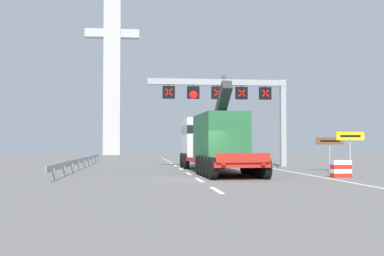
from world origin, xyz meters
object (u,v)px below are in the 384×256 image
Objects in this scene: overhead_lane_gantry at (235,97)px; heavy_haul_truck_red at (212,140)px; crash_barrier_striped at (341,169)px; bridge_pylon_distant at (112,55)px; tourist_info_sign_brown at (330,145)px; exit_sign_yellow at (350,141)px.

overhead_lane_gantry is 6.00m from heavy_haul_truck_red.
bridge_pylon_distant is (-15.16, 55.96, 16.32)m from crash_barrier_striped.
heavy_haul_truck_red is 0.43× the size of bridge_pylon_distant.
bridge_pylon_distant reaches higher than heavy_haul_truck_red.
heavy_haul_truck_red is at bearing -79.31° from bridge_pylon_distant.
overhead_lane_gantry reaches higher than crash_barrier_striped.
heavy_haul_truck_red is 6.45× the size of tourist_info_sign_brown.
heavy_haul_truck_red is at bearing -119.01° from overhead_lane_gantry.
exit_sign_yellow is at bearing -25.64° from heavy_haul_truck_red.
exit_sign_yellow is (5.25, -8.05, -3.40)m from overhead_lane_gantry.
heavy_haul_truck_red is 8.51m from exit_sign_yellow.
heavy_haul_truck_red is 7.61m from tourist_info_sign_brown.
exit_sign_yellow is at bearing -72.25° from bridge_pylon_distant.
tourist_info_sign_brown is at bearing -71.49° from bridge_pylon_distant.
bridge_pylon_distant reaches higher than exit_sign_yellow.
crash_barrier_striped is at bearing -74.84° from bridge_pylon_distant.
tourist_info_sign_brown is 0.07× the size of bridge_pylon_distant.
heavy_haul_truck_red is 8.88m from crash_barrier_striped.
tourist_info_sign_brown is at bearing 92.64° from exit_sign_yellow.
tourist_info_sign_brown is 5.95m from crash_barrier_striped.
tourist_info_sign_brown is (7.54, -0.97, -0.29)m from heavy_haul_truck_red.
heavy_haul_truck_red is at bearing 131.72° from crash_barrier_striped.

